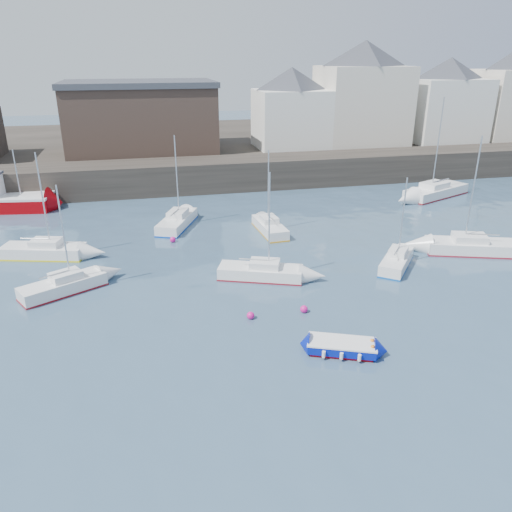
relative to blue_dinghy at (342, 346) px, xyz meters
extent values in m
plane|color=#2D4760|center=(-2.03, -2.84, -0.34)|extent=(220.00, 220.00, 0.00)
cube|color=#28231E|center=(-2.03, 32.16, 1.16)|extent=(90.00, 5.00, 3.00)
cube|color=#28231E|center=(-2.03, 50.16, 1.06)|extent=(90.00, 32.00, 2.80)
cube|color=beige|center=(17.97, 39.16, 6.96)|extent=(10.00, 8.00, 9.00)
pyramid|color=#3A3D44|center=(17.97, 39.16, 12.86)|extent=(13.36, 13.36, 2.80)
cube|color=white|center=(28.97, 38.66, 6.21)|extent=(9.00, 7.00, 7.50)
pyramid|color=#3A3D44|center=(28.97, 38.66, 11.18)|extent=(11.88, 11.88, 2.45)
cube|color=beige|center=(37.97, 38.66, 6.71)|extent=(8.00, 7.00, 8.50)
cube|color=white|center=(8.97, 38.66, 5.71)|extent=(8.00, 7.00, 6.50)
pyramid|color=#3A3D44|center=(8.97, 38.66, 10.18)|extent=(11.14, 11.14, 2.45)
cube|color=#3D2D26|center=(-8.03, 40.16, 5.96)|extent=(16.00, 10.00, 7.00)
cube|color=#3A3D44|center=(-8.03, 40.16, 9.76)|extent=(16.40, 10.40, 0.60)
cube|color=#910207|center=(0.00, 0.00, -0.27)|extent=(3.13, 2.21, 0.14)
cube|color=#051699|center=(0.00, 0.00, 0.00)|extent=(3.42, 2.46, 0.40)
cube|color=white|center=(0.00, 0.00, 0.24)|extent=(3.49, 2.51, 0.07)
cube|color=white|center=(0.00, 0.00, 0.06)|extent=(2.69, 1.84, 0.36)
cube|color=tan|center=(0.00, 0.00, 0.15)|extent=(0.57, 0.96, 0.05)
cylinder|color=white|center=(-0.45, 1.03, -0.03)|extent=(0.16, 0.16, 0.31)
cylinder|color=white|center=(-1.05, -0.40, -0.03)|extent=(0.16, 0.16, 0.31)
cylinder|color=white|center=(0.30, 0.71, -0.03)|extent=(0.16, 0.16, 0.31)
cylinder|color=white|center=(-0.30, -0.71, -0.03)|extent=(0.16, 0.16, 0.31)
cylinder|color=white|center=(1.05, 0.40, -0.03)|extent=(0.16, 0.16, 0.31)
cylinder|color=white|center=(0.45, -1.03, -0.03)|extent=(0.16, 0.16, 0.31)
cube|color=#910207|center=(-20.80, 28.66, 0.22)|extent=(8.54, 4.21, 1.13)
cube|color=white|center=(-20.80, 28.66, 0.89)|extent=(8.54, 4.21, 0.20)
cylinder|color=silver|center=(-19.28, 28.44, 3.04)|extent=(0.10, 0.10, 4.09)
cube|color=white|center=(-13.60, 9.74, 0.06)|extent=(5.03, 3.77, 0.80)
cube|color=maroon|center=(-13.60, 9.74, -0.29)|extent=(5.08, 3.81, 0.11)
cube|color=white|center=(-13.38, 9.86, 0.68)|extent=(2.07, 1.86, 0.44)
cylinder|color=silver|center=(-13.17, 9.98, 3.27)|extent=(0.09, 0.09, 5.63)
cube|color=white|center=(-1.76, 9.07, 0.05)|extent=(5.47, 3.44, 0.78)
cube|color=maroon|center=(-1.76, 9.07, -0.29)|extent=(5.52, 3.48, 0.10)
cube|color=white|center=(-1.52, 8.98, 0.66)|extent=(2.16, 1.83, 0.43)
cylinder|color=silver|center=(-1.28, 8.88, 3.44)|extent=(0.09, 0.09, 6.00)
cube|color=white|center=(7.41, 8.75, 0.06)|extent=(3.93, 4.37, 0.80)
cube|color=#0D52A8|center=(7.41, 8.75, -0.29)|extent=(3.97, 4.41, 0.11)
cube|color=white|center=(7.55, 8.93, 0.69)|extent=(1.82, 1.89, 0.45)
cylinder|color=silver|center=(7.69, 9.10, 3.03)|extent=(0.09, 0.09, 5.14)
cube|color=white|center=(13.90, 9.86, 0.10)|extent=(6.68, 3.99, 0.88)
cube|color=maroon|center=(13.90, 9.86, -0.28)|extent=(6.74, 4.03, 0.12)
cube|color=white|center=(13.60, 9.97, 0.79)|extent=(2.60, 2.17, 0.49)
cylinder|color=silver|center=(13.30, 10.07, 4.20)|extent=(0.10, 0.10, 7.31)
cube|color=white|center=(-15.61, 15.92, 0.08)|extent=(5.88, 3.25, 0.84)
cube|color=yellow|center=(-15.61, 15.92, -0.28)|extent=(5.94, 3.29, 0.11)
cube|color=white|center=(-15.34, 15.84, 0.73)|extent=(2.25, 1.83, 0.47)
cylinder|color=silver|center=(-15.07, 15.77, 3.72)|extent=(0.09, 0.09, 6.44)
cube|color=white|center=(1.00, 17.39, 0.06)|extent=(1.87, 4.96, 0.80)
cube|color=orange|center=(1.00, 17.39, -0.29)|extent=(1.89, 5.01, 0.11)
cube|color=white|center=(0.98, 17.63, 0.68)|extent=(1.28, 1.78, 0.44)
cylinder|color=silver|center=(0.97, 17.88, 3.26)|extent=(0.09, 0.09, 5.61)
cube|color=white|center=(19.68, 24.04, 0.14)|extent=(7.74, 5.14, 0.95)
cube|color=maroon|center=(19.68, 24.04, -0.28)|extent=(7.82, 5.20, 0.13)
cube|color=white|center=(19.34, 23.89, 0.88)|extent=(3.09, 2.67, 0.53)
cylinder|color=silver|center=(19.00, 23.74, 4.87)|extent=(0.11, 0.11, 8.52)
cube|color=white|center=(-6.03, 20.43, 0.08)|extent=(3.86, 5.85, 0.84)
cube|color=#083DAE|center=(-6.03, 20.43, -0.28)|extent=(3.90, 5.91, 0.11)
cube|color=white|center=(-5.92, 20.69, 0.73)|extent=(2.01, 2.33, 0.47)
cylinder|color=silver|center=(-5.81, 20.95, 3.72)|extent=(0.09, 0.09, 6.44)
sphere|color=#D8147F|center=(-3.49, 4.16, -0.34)|extent=(0.42, 0.42, 0.42)
sphere|color=#D8147F|center=(-0.49, 4.19, -0.34)|extent=(0.42, 0.42, 0.42)
sphere|color=#D8147F|center=(-6.66, 16.87, -0.34)|extent=(0.44, 0.44, 0.44)
camera|label=1|loc=(-8.49, -18.72, 12.81)|focal=35.00mm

